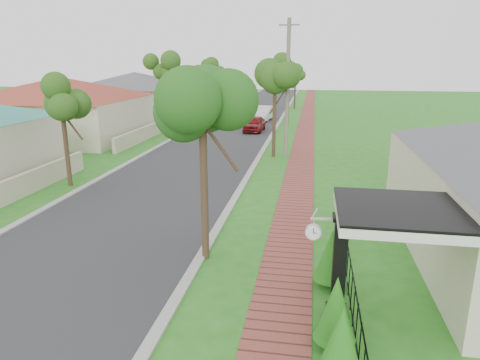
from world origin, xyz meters
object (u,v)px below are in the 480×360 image
Objects in this scene: parked_car_red at (254,124)px; parked_car_white at (264,113)px; utility_pole at (287,89)px; porch_post at (339,273)px; near_tree at (202,98)px; station_clock at (314,231)px.

parked_car_red is 0.89× the size of parked_car_white.
utility_pole reaches higher than parked_car_red.
parked_car_red is 10.42m from utility_pole.
near_tree is (-3.75, 2.50, 3.67)m from porch_post.
utility_pole is 10.82× the size of station_clock.
porch_post is at bearing -33.69° from near_tree.
utility_pole is (1.43, 14.78, -0.65)m from near_tree.
porch_post is 1.09m from station_clock.
porch_post reaches higher than parked_car_red.
parked_car_white is 0.70× the size of near_tree.
utility_pole is at bearing 97.66° from porch_post.
station_clock is at bearing -76.81° from parked_car_red.
station_clock is (-0.59, 0.40, 0.83)m from porch_post.
near_tree is (1.80, -24.05, 4.15)m from parked_car_red.
utility_pole is (-2.32, 17.28, 3.02)m from porch_post.
near_tree is (1.80, -31.06, 4.10)m from parked_car_white.
parked_car_red is at bearing 94.28° from near_tree.
utility_pole is (3.23, -16.28, 3.44)m from parked_car_white.
station_clock is at bearing -84.13° from utility_pole.
porch_post is 17.70m from utility_pole.
parked_car_white is 31.38m from near_tree.
parked_car_white is (-5.55, 33.56, -0.43)m from porch_post.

